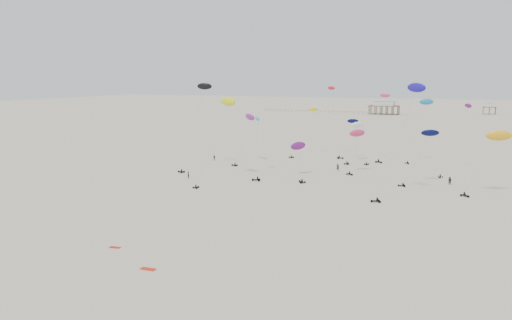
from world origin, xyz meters
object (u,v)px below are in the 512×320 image
at_px(pavilion_small, 489,110).
at_px(rig_0, 423,113).
at_px(pavilion_main, 384,109).
at_px(spectator_0, 188,178).
at_px(rig_4, 356,140).

height_order(pavilion_small, rig_0, rig_0).
relative_size(pavilion_main, rig_0, 1.06).
bearing_deg(spectator_0, pavilion_main, -46.37).
distance_m(pavilion_main, spectator_0, 256.98).
distance_m(pavilion_main, rig_0, 213.33).
relative_size(pavilion_small, rig_0, 0.46).
distance_m(rig_0, spectator_0, 73.66).
bearing_deg(rig_0, rig_4, 26.82).
bearing_deg(rig_0, pavilion_small, -128.04).
relative_size(pavilion_main, spectator_0, 9.80).
bearing_deg(pavilion_main, spectator_0, -92.53).
bearing_deg(rig_0, spectator_0, 10.26).
xyz_separation_m(rig_0, rig_4, (-15.10, -24.42, -6.23)).
relative_size(rig_0, spectator_0, 9.23).
xyz_separation_m(pavilion_main, spectator_0, (-11.36, -256.69, -4.22)).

